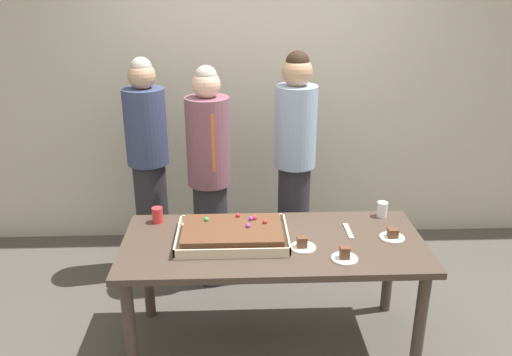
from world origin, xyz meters
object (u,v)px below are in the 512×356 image
Objects in this scene: plated_slice_near_right at (303,245)px; person_serving_front at (209,175)px; plated_slice_far_left at (392,235)px; person_striped_tie_right at (149,165)px; party_table at (273,254)px; drink_cup_nearest at (157,215)px; drink_cup_middle at (382,209)px; plated_slice_near_left at (345,256)px; cake_server_utensil at (348,231)px; sheet_cake at (232,234)px; person_green_shirt_behind at (295,160)px.

person_serving_front reaches higher than plated_slice_near_right.
person_serving_front is (-0.58, 0.85, 0.12)m from plated_slice_near_right.
person_striped_tie_right reaches higher than plated_slice_far_left.
drink_cup_nearest is (-0.73, 0.29, 0.14)m from party_table.
plated_slice_far_left is 1.50× the size of drink_cup_middle.
plated_slice_far_left is at bearing 10.22° from plated_slice_near_right.
cake_server_utensil is (0.09, 0.34, -0.02)m from plated_slice_near_left.
person_serving_front is at bearing 128.65° from plated_slice_near_left.
party_table is 2.73× the size of sheet_cake.
plated_slice_near_left is 1.50× the size of drink_cup_middle.
person_green_shirt_behind is (-0.25, 0.80, 0.19)m from cake_server_utensil.
person_striped_tie_right reaches higher than plated_slice_near_right.
sheet_cake is 0.55m from drink_cup_nearest.
drink_cup_nearest is at bearing -21.61° from person_striped_tie_right.
person_serving_front is (-0.41, 0.76, 0.23)m from party_table.
sheet_cake reaches higher than plated_slice_far_left.
person_green_shirt_behind is (-0.16, 1.14, 0.17)m from plated_slice_near_left.
person_striped_tie_right is (-1.61, 0.63, 0.11)m from drink_cup_middle.
cake_server_utensil is at bearing 45.60° from person_green_shirt_behind.
plated_slice_far_left is at bearing -1.04° from sheet_cake.
plated_slice_near_left is at bearing -144.71° from plated_slice_far_left.
plated_slice_far_left is 0.09× the size of person_striped_tie_right.
party_table is 0.79m from drink_cup_nearest.
drink_cup_nearest is 0.57m from person_serving_front.
plated_slice_near_left is 0.09× the size of person_green_shirt_behind.
person_green_shirt_behind is 1.10m from person_striped_tie_right.
drink_cup_middle is 0.06× the size of person_striped_tie_right.
person_green_shirt_behind is 1.03× the size of person_striped_tie_right.
plated_slice_near_left is 0.75× the size of cake_server_utensil.
person_striped_tie_right is at bearing 102.60° from drink_cup_nearest.
person_serving_front is 0.65m from person_green_shirt_behind.
sheet_cake is at bearing 163.88° from plated_slice_near_right.
drink_cup_middle is 0.06× the size of person_green_shirt_behind.
drink_cup_middle reaches higher than cake_server_utensil.
party_table is at bearing -156.58° from drink_cup_middle.
person_green_shirt_behind reaches higher than person_serving_front.
cake_server_utensil is at bearing 32.67° from plated_slice_near_right.
plated_slice_near_left is 1.28m from person_serving_front.
plated_slice_near_right is at bearing 10.65° from person_striped_tie_right.
party_table is at bearing -179.29° from plated_slice_far_left.
plated_slice_near_right reaches higher than plated_slice_far_left.
person_striped_tie_right is at bearing 132.56° from party_table.
plated_slice_near_left is 0.42m from plated_slice_far_left.
drink_cup_middle reaches higher than plated_slice_near_right.
cake_server_utensil is 0.12× the size of person_serving_front.
plated_slice_far_left is 1.86m from person_striped_tie_right.
person_green_shirt_behind is at bearing 119.15° from plated_slice_far_left.
person_serving_front reaches higher than drink_cup_nearest.
party_table is 0.97m from person_green_shirt_behind.
plated_slice_far_left is 0.27m from cake_server_utensil.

